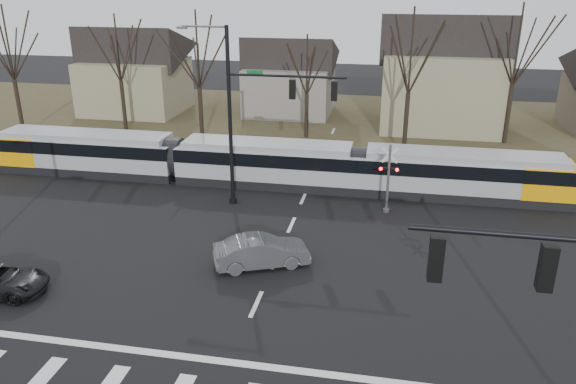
# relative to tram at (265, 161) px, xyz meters

# --- Properties ---
(ground) EXTENTS (140.00, 140.00, 0.00)m
(ground) POSITION_rel_tram_xyz_m (2.85, -16.00, -1.54)
(ground) COLOR black
(grass_verge) EXTENTS (140.00, 28.00, 0.01)m
(grass_verge) POSITION_rel_tram_xyz_m (2.85, 16.00, -1.53)
(grass_verge) COLOR #38331E
(grass_verge) RESTS_ON ground
(stop_line) EXTENTS (28.00, 0.35, 0.01)m
(stop_line) POSITION_rel_tram_xyz_m (2.85, -17.80, -1.53)
(stop_line) COLOR silver
(stop_line) RESTS_ON ground
(lane_dashes) EXTENTS (0.18, 30.00, 0.01)m
(lane_dashes) POSITION_rel_tram_xyz_m (2.85, -0.00, -1.53)
(lane_dashes) COLOR silver
(lane_dashes) RESTS_ON ground
(rail_pair) EXTENTS (90.00, 1.52, 0.06)m
(rail_pair) POSITION_rel_tram_xyz_m (2.85, -0.20, -1.51)
(rail_pair) COLOR #59595E
(rail_pair) RESTS_ON ground
(tram) EXTENTS (37.18, 2.76, 2.82)m
(tram) POSITION_rel_tram_xyz_m (0.00, 0.00, 0.00)
(tram) COLOR gray
(tram) RESTS_ON ground
(sedan) EXTENTS (4.78, 5.54, 1.45)m
(sedan) POSITION_rel_tram_xyz_m (2.32, -10.74, -0.81)
(sedan) COLOR #47494E
(sedan) RESTS_ON ground
(signal_pole_far) EXTENTS (9.28, 0.44, 10.20)m
(signal_pole_far) POSITION_rel_tram_xyz_m (0.44, -3.50, 4.16)
(signal_pole_far) COLOR black
(signal_pole_far) RESTS_ON ground
(rail_crossing_signal) EXTENTS (1.08, 0.36, 4.00)m
(rail_crossing_signal) POSITION_rel_tram_xyz_m (7.85, -3.21, 0.35)
(rail_crossing_signal) COLOR #59595B
(rail_crossing_signal) RESTS_ON ground
(tree_row) EXTENTS (59.20, 7.20, 10.00)m
(tree_row) POSITION_rel_tram_xyz_m (4.85, 10.00, 3.46)
(tree_row) COLOR black
(tree_row) RESTS_ON ground
(house_a) EXTENTS (9.72, 8.64, 8.60)m
(house_a) POSITION_rel_tram_xyz_m (-17.15, 18.00, 2.93)
(house_a) COLOR gray
(house_a) RESTS_ON ground
(house_b) EXTENTS (8.64, 7.56, 7.65)m
(house_b) POSITION_rel_tram_xyz_m (-2.15, 20.00, 2.43)
(house_b) COLOR slate
(house_b) RESTS_ON ground
(house_c) EXTENTS (10.80, 8.64, 10.10)m
(house_c) POSITION_rel_tram_xyz_m (11.85, 17.00, 3.70)
(house_c) COLOR gray
(house_c) RESTS_ON ground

